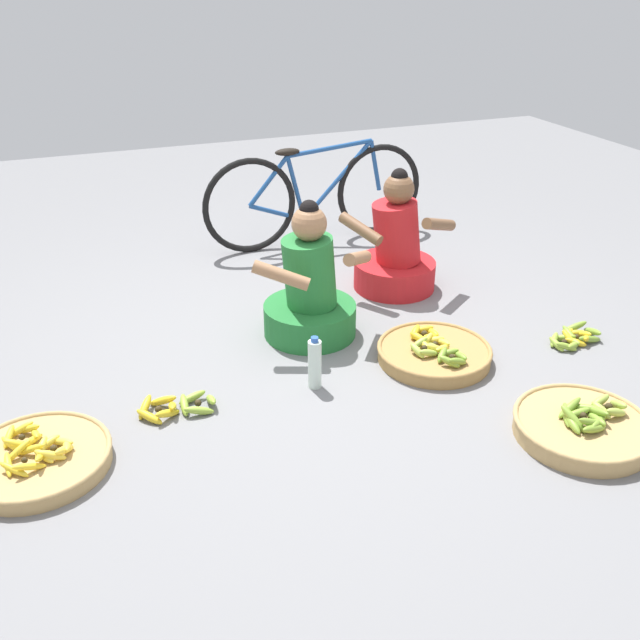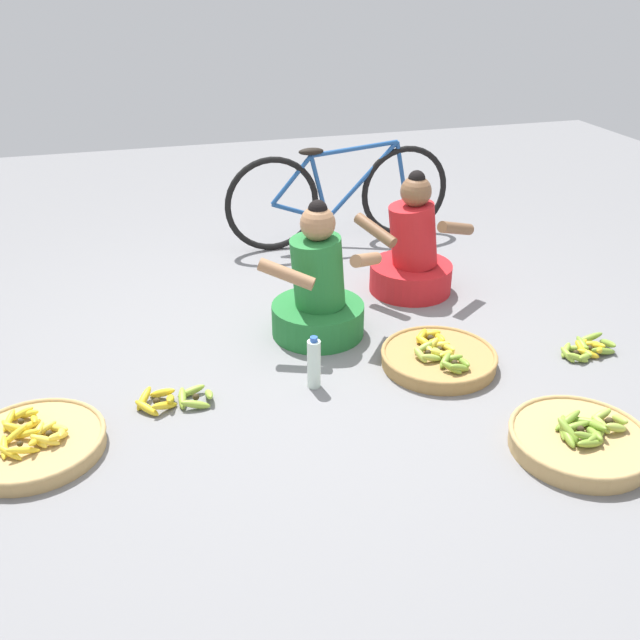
% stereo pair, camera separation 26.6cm
% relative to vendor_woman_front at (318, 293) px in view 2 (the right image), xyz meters
% --- Properties ---
extents(ground_plane, '(10.00, 10.00, 0.00)m').
position_rel_vendor_woman_front_xyz_m(ground_plane, '(-0.13, -0.30, -0.25)').
color(ground_plane, slate).
extents(vendor_woman_front, '(0.74, 0.52, 0.79)m').
position_rel_vendor_woman_front_xyz_m(vendor_woman_front, '(0.00, 0.00, 0.00)').
color(vendor_woman_front, '#237233').
rests_on(vendor_woman_front, ground).
extents(vendor_woman_behind, '(0.74, 0.52, 0.78)m').
position_rel_vendor_woman_front_xyz_m(vendor_woman_behind, '(0.72, 0.40, -0.00)').
color(vendor_woman_behind, red).
rests_on(vendor_woman_behind, ground).
extents(bicycle_leaning, '(1.70, 0.09, 0.73)m').
position_rel_vendor_woman_front_xyz_m(bicycle_leaning, '(0.54, 1.35, 0.11)').
color(bicycle_leaning, black).
rests_on(bicycle_leaning, ground).
extents(banana_basket_front_left, '(0.61, 0.61, 0.16)m').
position_rel_vendor_woman_front_xyz_m(banana_basket_front_left, '(0.80, -1.34, -0.20)').
color(banana_basket_front_left, tan).
rests_on(banana_basket_front_left, ground).
extents(banana_basket_near_bicycle, '(0.62, 0.62, 0.14)m').
position_rel_vendor_woman_front_xyz_m(banana_basket_near_bicycle, '(-1.48, -0.70, -0.21)').
color(banana_basket_near_bicycle, tan).
rests_on(banana_basket_near_bicycle, ground).
extents(banana_basket_mid_right, '(0.61, 0.61, 0.14)m').
position_rel_vendor_woman_front_xyz_m(banana_basket_mid_right, '(0.51, -0.51, -0.20)').
color(banana_basket_mid_right, '#A87F47').
rests_on(banana_basket_mid_right, ground).
extents(loose_bananas_front_center, '(0.34, 0.23, 0.08)m').
position_rel_vendor_woman_front_xyz_m(loose_bananas_front_center, '(1.33, -0.62, -0.22)').
color(loose_bananas_front_center, gold).
rests_on(loose_bananas_front_center, ground).
extents(loose_bananas_mid_left, '(0.38, 0.22, 0.09)m').
position_rel_vendor_woman_front_xyz_m(loose_bananas_mid_left, '(-0.86, -0.50, -0.22)').
color(loose_bananas_mid_left, '#8CAD38').
rests_on(loose_bananas_mid_left, ground).
extents(water_bottle, '(0.07, 0.07, 0.28)m').
position_rel_vendor_woman_front_xyz_m(water_bottle, '(-0.17, -0.53, -0.12)').
color(water_bottle, silver).
rests_on(water_bottle, ground).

